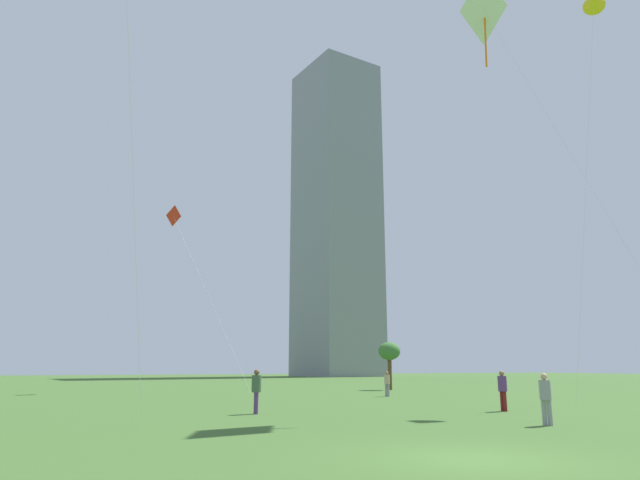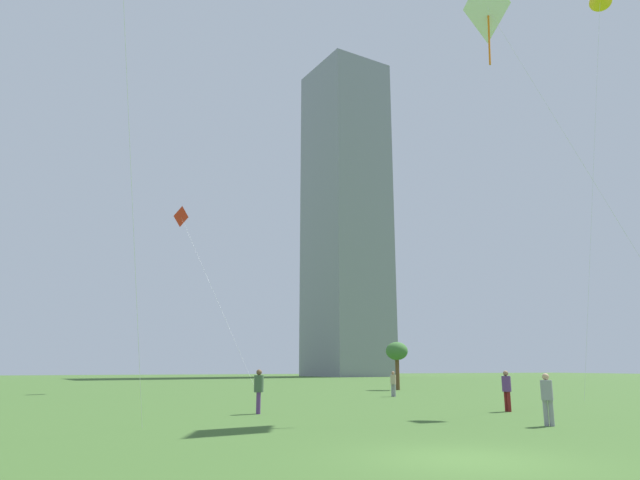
% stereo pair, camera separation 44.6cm
% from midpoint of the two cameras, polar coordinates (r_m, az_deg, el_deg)
% --- Properties ---
extents(ground, '(280.00, 280.00, 0.00)m').
position_cam_midpoint_polar(ground, '(13.54, 14.12, -20.71)').
color(ground, '#3D6028').
extents(person_standing_0, '(0.40, 0.40, 1.79)m').
position_cam_midpoint_polar(person_standing_0, '(27.68, 17.55, -14.06)').
color(person_standing_0, maroon).
rests_on(person_standing_0, ground).
extents(person_standing_1, '(0.37, 0.37, 1.66)m').
position_cam_midpoint_polar(person_standing_1, '(39.60, 6.47, -14.08)').
color(person_standing_1, gray).
rests_on(person_standing_1, ground).
extents(person_standing_3, '(0.41, 0.41, 1.85)m').
position_cam_midpoint_polar(person_standing_3, '(25.16, -6.98, -14.66)').
color(person_standing_3, '#593372').
rests_on(person_standing_3, ground).
extents(person_standing_5, '(0.39, 0.39, 1.75)m').
position_cam_midpoint_polar(person_standing_5, '(21.53, 21.29, -14.42)').
color(person_standing_5, gray).
rests_on(person_standing_5, ground).
extents(kite_flying_0, '(8.93, 6.09, 21.62)m').
position_cam_midpoint_polar(kite_flying_0, '(33.45, 15.89, 21.27)').
color(kite_flying_0, silver).
rests_on(kite_flying_0, ground).
extents(kite_flying_2, '(4.92, 10.74, 15.43)m').
position_cam_midpoint_polar(kite_flying_2, '(50.72, -14.78, 2.21)').
color(kite_flying_2, silver).
rests_on(kite_flying_2, ground).
extents(kite_flying_4, '(1.58, 4.86, 24.90)m').
position_cam_midpoint_polar(kite_flying_4, '(41.70, 25.67, 20.89)').
color(kite_flying_4, silver).
rests_on(kite_flying_4, ground).
extents(park_tree_1, '(1.92, 1.92, 4.09)m').
position_cam_midpoint_polar(park_tree_1, '(50.69, 6.78, -11.22)').
color(park_tree_1, brown).
rests_on(park_tree_1, ground).
extents(distant_highrise_0, '(16.41, 17.96, 69.26)m').
position_cam_midpoint_polar(distant_highrise_0, '(124.62, 1.54, 2.50)').
color(distant_highrise_0, gray).
rests_on(distant_highrise_0, ground).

